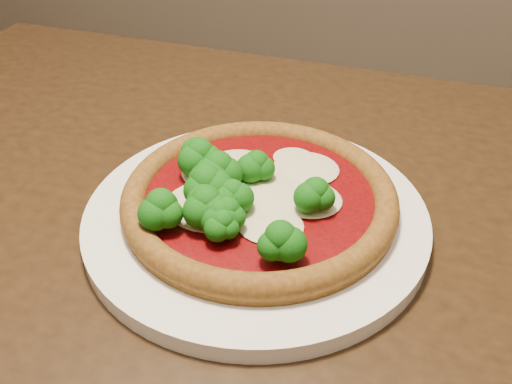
% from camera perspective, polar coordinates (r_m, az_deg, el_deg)
% --- Properties ---
extents(dining_table, '(1.08, 0.90, 0.75)m').
position_cam_1_polar(dining_table, '(0.64, -6.15, -10.83)').
color(dining_table, black).
rests_on(dining_table, floor).
extents(plate, '(0.34, 0.34, 0.02)m').
position_cam_1_polar(plate, '(0.57, 0.00, -2.51)').
color(plate, white).
rests_on(plate, dining_table).
extents(pizza, '(0.27, 0.27, 0.06)m').
position_cam_1_polar(pizza, '(0.55, -0.51, -0.37)').
color(pizza, brown).
rests_on(pizza, plate).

